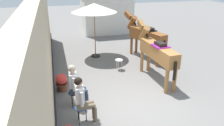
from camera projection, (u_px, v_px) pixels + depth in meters
ground_plane at (110, 69)px, 9.64m from camera, size 40.00×40.00×0.00m
pub_facade_wall at (44, 52)px, 7.10m from camera, size 0.34×14.00×3.40m
distant_cottage at (106, 5)px, 15.06m from camera, size 3.40×2.60×3.50m
seated_visitor_near at (82, 98)px, 5.99m from camera, size 0.61×0.49×1.39m
seated_visitor_far at (75, 84)px, 6.74m from camera, size 0.61×0.49×1.39m
saddled_horse_near at (156, 51)px, 8.33m from camera, size 0.57×3.00×2.06m
saddled_horse_far at (145, 35)px, 10.42m from camera, size 1.12×2.91×2.06m
flower_planter_far at (62, 82)px, 7.80m from camera, size 0.43×0.43×0.64m
cafe_parasol at (94, 8)px, 10.19m from camera, size 2.10×2.10×2.58m
spare_stool_white at (119, 61)px, 9.44m from camera, size 0.32×0.32×0.46m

